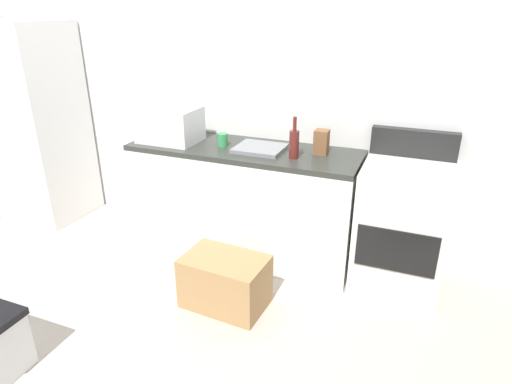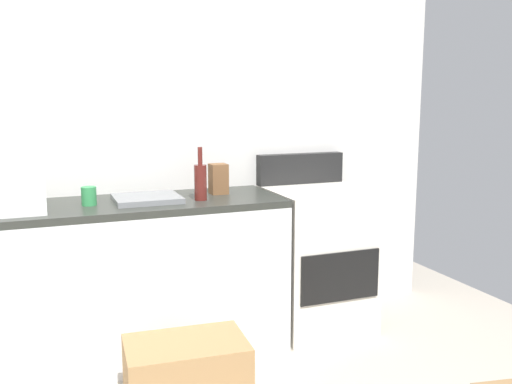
{
  "view_description": "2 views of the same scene",
  "coord_description": "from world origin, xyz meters",
  "px_view_note": "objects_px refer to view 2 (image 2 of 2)",
  "views": [
    {
      "loc": [
        1.6,
        -1.77,
        1.92
      ],
      "look_at": [
        0.62,
        0.66,
        0.8
      ],
      "focal_mm": 30.76,
      "sensor_mm": 36.0,
      "label": 1
    },
    {
      "loc": [
        -0.13,
        -1.94,
        1.49
      ],
      "look_at": [
        0.84,
        0.55,
        1.03
      ],
      "focal_mm": 39.91,
      "sensor_mm": 36.0,
      "label": 2
    }
  ],
  "objects_px": {
    "stove_oven": "(316,256)",
    "knife_block": "(218,179)",
    "coffee_mug": "(89,196)",
    "cardboard_box_medium": "(187,378)",
    "wine_bottle": "(200,181)"
  },
  "relations": [
    {
      "from": "stove_oven",
      "to": "knife_block",
      "type": "bearing_deg",
      "value": 173.79
    },
    {
      "from": "coffee_mug",
      "to": "knife_block",
      "type": "height_order",
      "value": "knife_block"
    },
    {
      "from": "cardboard_box_medium",
      "to": "wine_bottle",
      "type": "bearing_deg",
      "value": 67.62
    },
    {
      "from": "stove_oven",
      "to": "knife_block",
      "type": "height_order",
      "value": "stove_oven"
    },
    {
      "from": "coffee_mug",
      "to": "knife_block",
      "type": "xyz_separation_m",
      "value": [
        0.76,
        0.09,
        0.04
      ]
    },
    {
      "from": "stove_oven",
      "to": "knife_block",
      "type": "distance_m",
      "value": 0.82
    },
    {
      "from": "wine_bottle",
      "to": "cardboard_box_medium",
      "type": "distance_m",
      "value": 1.08
    },
    {
      "from": "coffee_mug",
      "to": "cardboard_box_medium",
      "type": "relative_size",
      "value": 0.18
    },
    {
      "from": "stove_oven",
      "to": "knife_block",
      "type": "relative_size",
      "value": 6.11
    },
    {
      "from": "wine_bottle",
      "to": "coffee_mug",
      "type": "distance_m",
      "value": 0.61
    },
    {
      "from": "wine_bottle",
      "to": "cardboard_box_medium",
      "type": "xyz_separation_m",
      "value": [
        -0.26,
        -0.64,
        -0.83
      ]
    },
    {
      "from": "knife_block",
      "to": "cardboard_box_medium",
      "type": "height_order",
      "value": "knife_block"
    },
    {
      "from": "knife_block",
      "to": "cardboard_box_medium",
      "type": "xyz_separation_m",
      "value": [
        -0.42,
        -0.8,
        -0.81
      ]
    },
    {
      "from": "stove_oven",
      "to": "wine_bottle",
      "type": "distance_m",
      "value": 0.96
    },
    {
      "from": "wine_bottle",
      "to": "stove_oven",
      "type": "bearing_deg",
      "value": 6.9
    }
  ]
}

